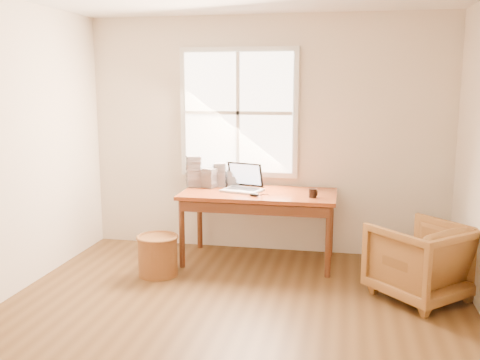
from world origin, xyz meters
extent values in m
cube|color=brown|center=(0.00, 0.00, -0.01)|extent=(4.00, 4.50, 0.02)
cube|color=beige|center=(0.00, 2.26, 1.30)|extent=(4.00, 0.02, 2.60)
cube|color=beige|center=(0.00, -2.26, 1.30)|extent=(4.00, 0.02, 2.60)
cube|color=silver|center=(-0.30, 2.22, 1.55)|extent=(1.32, 0.05, 1.42)
cube|color=white|center=(-0.30, 2.19, 1.55)|extent=(1.20, 0.02, 1.30)
cube|color=silver|center=(-0.30, 2.18, 1.55)|extent=(0.04, 0.02, 1.30)
cube|color=silver|center=(-0.30, 2.18, 1.55)|extent=(1.20, 0.02, 0.04)
cube|color=brown|center=(0.00, 1.80, 0.73)|extent=(1.60, 0.80, 0.04)
imported|color=brown|center=(1.55, 1.09, 0.34)|extent=(1.04, 1.04, 0.68)
cylinder|color=brown|center=(-0.91, 1.20, 0.19)|extent=(0.43, 0.43, 0.38)
ellipsoid|color=black|center=(-0.01, 1.59, 0.77)|extent=(0.12, 0.10, 0.04)
cylinder|color=black|center=(0.57, 1.65, 0.79)|extent=(0.10, 0.10, 0.09)
cube|color=#ACAFB8|center=(-0.47, 2.04, 0.88)|extent=(0.14, 0.12, 0.26)
cube|color=#2A2B2F|center=(-0.57, 1.95, 0.86)|extent=(0.17, 0.16, 0.21)
cube|color=#9D9EAA|center=(-0.75, 1.96, 0.92)|extent=(0.19, 0.18, 0.34)
cube|color=silver|center=(-0.31, 2.09, 0.84)|extent=(0.16, 0.15, 0.19)
camera|label=1|loc=(0.87, -3.60, 1.86)|focal=40.00mm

